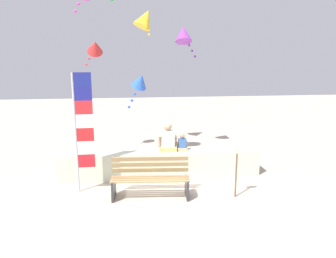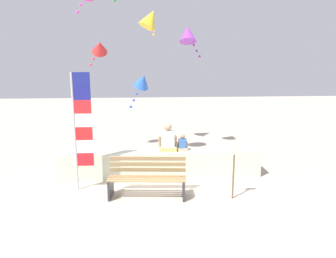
{
  "view_description": "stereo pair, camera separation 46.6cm",
  "coord_description": "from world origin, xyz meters",
  "px_view_note": "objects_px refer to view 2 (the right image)",
  "views": [
    {
      "loc": [
        -0.9,
        -7.06,
        3.08
      ],
      "look_at": [
        0.19,
        1.13,
        1.31
      ],
      "focal_mm": 34.19,
      "sensor_mm": 36.0,
      "label": 1
    },
    {
      "loc": [
        -0.43,
        -7.11,
        3.08
      ],
      "look_at": [
        0.19,
        1.13,
        1.31
      ],
      "focal_mm": 34.19,
      "sensor_mm": 36.0,
      "label": 2
    }
  ],
  "objects_px": {
    "kite_red": "(100,47)",
    "sign_post": "(234,168)",
    "person_child": "(182,144)",
    "park_bench": "(147,178)",
    "kite_yellow": "(150,19)",
    "kite_purple": "(188,34)",
    "person_adult": "(168,140)",
    "flag_banner": "(80,125)",
    "kite_blue": "(142,81)"
  },
  "relations": [
    {
      "from": "kite_blue",
      "to": "sign_post",
      "type": "distance_m",
      "value": 3.76
    },
    {
      "from": "person_child",
      "to": "flag_banner",
      "type": "relative_size",
      "value": 0.16
    },
    {
      "from": "park_bench",
      "to": "person_child",
      "type": "xyz_separation_m",
      "value": [
        0.96,
        1.27,
        0.46
      ]
    },
    {
      "from": "person_child",
      "to": "kite_yellow",
      "type": "distance_m",
      "value": 4.74
    },
    {
      "from": "kite_blue",
      "to": "park_bench",
      "type": "bearing_deg",
      "value": -87.83
    },
    {
      "from": "person_child",
      "to": "flag_banner",
      "type": "bearing_deg",
      "value": -162.6
    },
    {
      "from": "kite_yellow",
      "to": "kite_purple",
      "type": "bearing_deg",
      "value": -22.9
    },
    {
      "from": "person_adult",
      "to": "kite_yellow",
      "type": "distance_m",
      "value": 4.6
    },
    {
      "from": "person_child",
      "to": "kite_purple",
      "type": "bearing_deg",
      "value": 79.75
    },
    {
      "from": "person_adult",
      "to": "person_child",
      "type": "bearing_deg",
      "value": 0.06
    },
    {
      "from": "person_child",
      "to": "park_bench",
      "type": "bearing_deg",
      "value": -127.17
    },
    {
      "from": "kite_purple",
      "to": "person_adult",
      "type": "bearing_deg",
      "value": -108.68
    },
    {
      "from": "person_child",
      "to": "kite_yellow",
      "type": "height_order",
      "value": "kite_yellow"
    },
    {
      "from": "sign_post",
      "to": "person_adult",
      "type": "bearing_deg",
      "value": 131.15
    },
    {
      "from": "park_bench",
      "to": "kite_blue",
      "type": "distance_m",
      "value": 3.12
    },
    {
      "from": "person_child",
      "to": "kite_yellow",
      "type": "relative_size",
      "value": 0.47
    },
    {
      "from": "sign_post",
      "to": "kite_yellow",
      "type": "bearing_deg",
      "value": 110.61
    },
    {
      "from": "kite_purple",
      "to": "kite_red",
      "type": "relative_size",
      "value": 1.23
    },
    {
      "from": "person_adult",
      "to": "kite_purple",
      "type": "xyz_separation_m",
      "value": [
        0.85,
        2.52,
        2.92
      ]
    },
    {
      "from": "flag_banner",
      "to": "kite_purple",
      "type": "relative_size",
      "value": 2.56
    },
    {
      "from": "person_adult",
      "to": "person_child",
      "type": "distance_m",
      "value": 0.41
    },
    {
      "from": "kite_purple",
      "to": "kite_red",
      "type": "xyz_separation_m",
      "value": [
        -2.83,
        -0.27,
        -0.43
      ]
    },
    {
      "from": "person_child",
      "to": "kite_red",
      "type": "relative_size",
      "value": 0.51
    },
    {
      "from": "kite_purple",
      "to": "flag_banner",
      "type": "bearing_deg",
      "value": -131.82
    },
    {
      "from": "kite_red",
      "to": "sign_post",
      "type": "bearing_deg",
      "value": -48.75
    },
    {
      "from": "park_bench",
      "to": "kite_purple",
      "type": "distance_m",
      "value": 5.35
    },
    {
      "from": "person_adult",
      "to": "park_bench",
      "type": "bearing_deg",
      "value": -114.05
    },
    {
      "from": "kite_blue",
      "to": "sign_post",
      "type": "bearing_deg",
      "value": -52.46
    },
    {
      "from": "kite_blue",
      "to": "person_child",
      "type": "bearing_deg",
      "value": -45.41
    },
    {
      "from": "sign_post",
      "to": "kite_purple",
      "type": "bearing_deg",
      "value": 97.19
    },
    {
      "from": "flag_banner",
      "to": "kite_purple",
      "type": "distance_m",
      "value": 5.0
    },
    {
      "from": "kite_red",
      "to": "sign_post",
      "type": "relative_size",
      "value": 0.73
    },
    {
      "from": "park_bench",
      "to": "kite_purple",
      "type": "xyz_separation_m",
      "value": [
        1.42,
        3.79,
        3.5
      ]
    },
    {
      "from": "person_adult",
      "to": "kite_red",
      "type": "height_order",
      "value": "kite_red"
    },
    {
      "from": "person_adult",
      "to": "flag_banner",
      "type": "xyz_separation_m",
      "value": [
        -2.1,
        -0.78,
        0.6
      ]
    },
    {
      "from": "person_adult",
      "to": "sign_post",
      "type": "bearing_deg",
      "value": -48.85
    },
    {
      "from": "flag_banner",
      "to": "kite_yellow",
      "type": "distance_m",
      "value": 5.07
    },
    {
      "from": "kite_yellow",
      "to": "sign_post",
      "type": "bearing_deg",
      "value": -69.39
    },
    {
      "from": "kite_blue",
      "to": "sign_post",
      "type": "xyz_separation_m",
      "value": [
        2.02,
        -2.63,
        -1.77
      ]
    },
    {
      "from": "person_adult",
      "to": "sign_post",
      "type": "xyz_separation_m",
      "value": [
        1.37,
        -1.56,
        -0.28
      ]
    },
    {
      "from": "kite_red",
      "to": "kite_yellow",
      "type": "xyz_separation_m",
      "value": [
        1.62,
        0.78,
        0.96
      ]
    },
    {
      "from": "kite_purple",
      "to": "sign_post",
      "type": "xyz_separation_m",
      "value": [
        0.52,
        -4.09,
        -3.2
      ]
    },
    {
      "from": "flag_banner",
      "to": "kite_yellow",
      "type": "height_order",
      "value": "kite_yellow"
    },
    {
      "from": "park_bench",
      "to": "person_child",
      "type": "distance_m",
      "value": 1.66
    },
    {
      "from": "person_adult",
      "to": "kite_purple",
      "type": "bearing_deg",
      "value": 71.32
    },
    {
      "from": "person_adult",
      "to": "kite_red",
      "type": "distance_m",
      "value": 3.9
    },
    {
      "from": "park_bench",
      "to": "kite_red",
      "type": "xyz_separation_m",
      "value": [
        -1.42,
        3.52,
        3.07
      ]
    },
    {
      "from": "person_child",
      "to": "flag_banner",
      "type": "height_order",
      "value": "flag_banner"
    },
    {
      "from": "flag_banner",
      "to": "park_bench",
      "type": "bearing_deg",
      "value": -17.54
    },
    {
      "from": "kite_purple",
      "to": "kite_red",
      "type": "bearing_deg",
      "value": -174.63
    }
  ]
}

